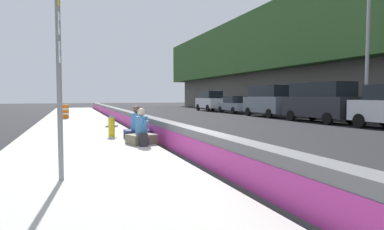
{
  "coord_description": "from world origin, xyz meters",
  "views": [
    {
      "loc": [
        -7.42,
        2.95,
        1.66
      ],
      "look_at": [
        3.98,
        -1.28,
        0.97
      ],
      "focal_mm": 30.44,
      "sensor_mm": 36.0,
      "label": 1
    }
  ],
  "objects": [
    {
      "name": "parked_car_fourth",
      "position": [
        15.41,
        -12.22,
        1.35
      ],
      "size": [
        5.14,
        2.19,
        2.56
      ],
      "color": "slate",
      "rests_on": "ground_plane"
    },
    {
      "name": "parked_car_third",
      "position": [
        9.37,
        -12.1,
        1.35
      ],
      "size": [
        5.17,
        2.25,
        2.56
      ],
      "color": "#28282D",
      "rests_on": "ground_plane"
    },
    {
      "name": "jersey_barrier",
      "position": [
        0.0,
        0.0,
        0.42
      ],
      "size": [
        76.0,
        0.45,
        0.85
      ],
      "color": "slate",
      "rests_on": "ground_plane"
    },
    {
      "name": "route_sign_post",
      "position": [
        -1.1,
        3.14,
        2.23
      ],
      "size": [
        0.44,
        0.09,
        3.6
      ],
      "color": "gray",
      "rests_on": "sidewalk_strip"
    },
    {
      "name": "backpack",
      "position": [
        2.41,
        0.9,
        0.33
      ],
      "size": [
        0.32,
        0.28,
        0.4
      ],
      "color": "#232328",
      "rests_on": "sidewalk_strip"
    },
    {
      "name": "street_lamp",
      "position": [
        7.25,
        -13.23,
        4.92
      ],
      "size": [
        0.44,
        2.79,
        8.16
      ],
      "color": "#9E9EA3",
      "rests_on": "ground_plane"
    },
    {
      "name": "seated_person_middle",
      "position": [
        4.27,
        0.75,
        0.51
      ],
      "size": [
        0.77,
        0.87,
        1.2
      ],
      "color": "#23284C",
      "rests_on": "sidewalk_strip"
    },
    {
      "name": "construction_barrel",
      "position": [
        16.94,
        3.39,
        0.62
      ],
      "size": [
        0.54,
        0.54,
        0.95
      ],
      "color": "orange",
      "rests_on": "sidewalk_strip"
    },
    {
      "name": "seated_person_foreground",
      "position": [
        2.91,
        0.85,
        0.5
      ],
      "size": [
        0.92,
        1.0,
        1.15
      ],
      "color": "#706651",
      "rests_on": "sidewalk_strip"
    },
    {
      "name": "parked_car_midline",
      "position": [
        21.48,
        -12.3,
        0.86
      ],
      "size": [
        4.52,
        1.98,
        1.71
      ],
      "color": "slate",
      "rests_on": "ground_plane"
    },
    {
      "name": "fire_hydrant",
      "position": [
        5.24,
        1.53,
        0.59
      ],
      "size": [
        0.26,
        0.46,
        0.88
      ],
      "color": "gold",
      "rests_on": "sidewalk_strip"
    },
    {
      "name": "ground_plane",
      "position": [
        0.0,
        0.0,
        0.0
      ],
      "size": [
        160.0,
        160.0,
        0.0
      ],
      "primitive_type": "plane",
      "color": "#232326",
      "rests_on": "ground"
    },
    {
      "name": "sidewalk_strip",
      "position": [
        0.0,
        2.65,
        0.07
      ],
      "size": [
        80.0,
        4.4,
        0.14
      ],
      "primitive_type": "cube",
      "color": "#B5B2A8",
      "rests_on": "ground_plane"
    },
    {
      "name": "parked_car_far",
      "position": [
        27.18,
        -12.15,
        1.18
      ],
      "size": [
        4.83,
        2.11,
        2.28
      ],
      "color": "silver",
      "rests_on": "ground_plane"
    }
  ]
}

